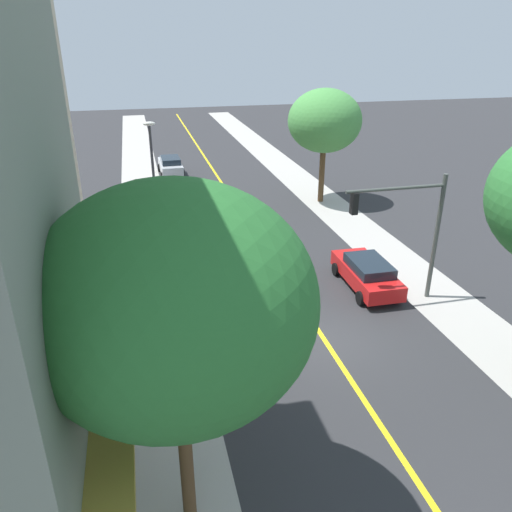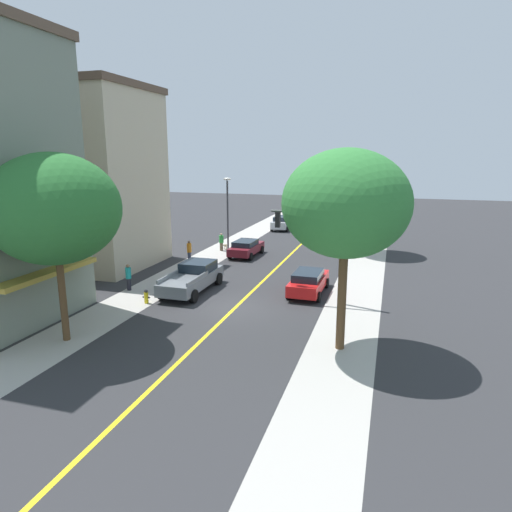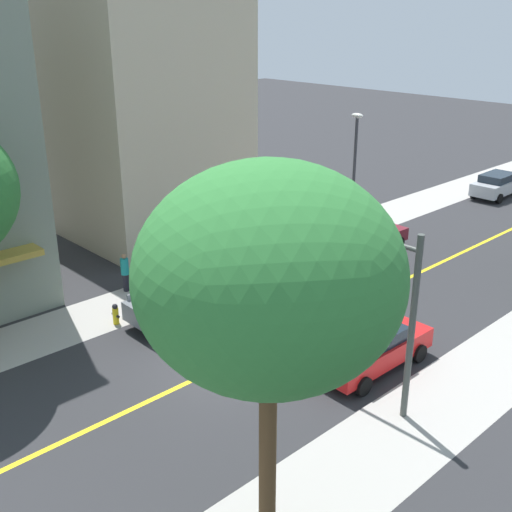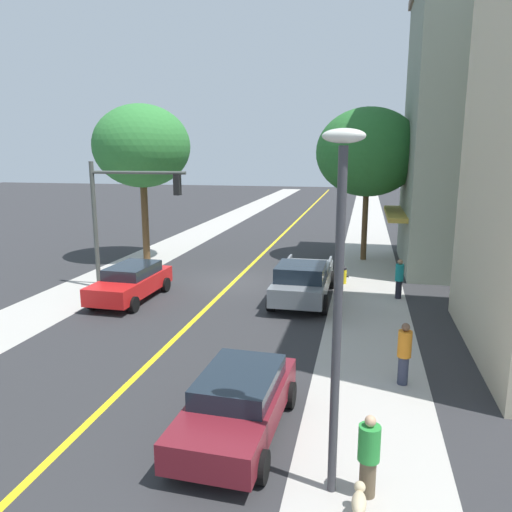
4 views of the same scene
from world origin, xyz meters
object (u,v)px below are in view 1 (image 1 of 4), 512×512
(grey_pickup_truck, at_px, (223,304))
(red_sedan_right_curb, at_px, (367,273))
(street_lamp, at_px, (153,165))
(pedestrian_green_shirt, at_px, (146,216))
(maroon_sedan_left_curb, at_px, (195,222))
(traffic_light_mast, at_px, (409,220))
(fire_hydrant, at_px, (195,363))
(parking_meter, at_px, (177,281))
(street_tree_left_near, at_px, (174,303))
(silver_sedan_left_curb, at_px, (171,165))
(pedestrian_teal_shirt, at_px, (124,330))
(pedestrian_orange_shirt, at_px, (132,246))
(street_tree_left_far, at_px, (325,121))
(small_dog, at_px, (149,220))

(grey_pickup_truck, bearing_deg, red_sedan_right_curb, -77.77)
(street_lamp, relative_size, pedestrian_green_shirt, 4.10)
(maroon_sedan_left_curb, bearing_deg, traffic_light_mast, -140.47)
(grey_pickup_truck, bearing_deg, fire_hydrant, 152.78)
(parking_meter, distance_m, grey_pickup_truck, 3.07)
(street_tree_left_near, distance_m, fire_hydrant, 8.23)
(street_lamp, xyz_separation_m, silver_sedan_left_curb, (1.88, 12.80, -3.20))
(maroon_sedan_left_curb, relative_size, grey_pickup_truck, 0.77)
(pedestrian_green_shirt, distance_m, pedestrian_teal_shirt, 13.11)
(parking_meter, height_order, pedestrian_teal_shirt, pedestrian_teal_shirt)
(silver_sedan_left_curb, xyz_separation_m, grey_pickup_truck, (0.14, -24.76, 0.06))
(maroon_sedan_left_curb, relative_size, pedestrian_orange_shirt, 2.59)
(parking_meter, height_order, street_lamp, street_lamp)
(fire_hydrant, bearing_deg, parking_meter, 90.60)
(red_sedan_right_curb, bearing_deg, street_tree_left_far, -10.09)
(street_tree_left_far, xyz_separation_m, red_sedan_right_curb, (-2.64, -13.24, -4.90))
(traffic_light_mast, relative_size, silver_sedan_left_curb, 1.29)
(silver_sedan_left_curb, bearing_deg, parking_meter, 174.90)
(street_tree_left_near, relative_size, red_sedan_right_curb, 1.86)
(maroon_sedan_left_curb, bearing_deg, street_tree_left_near, 174.42)
(street_tree_left_far, height_order, small_dog, street_tree_left_far)
(street_tree_left_near, xyz_separation_m, pedestrian_orange_shirt, (-1.15, 16.10, -5.26))
(pedestrian_orange_shirt, bearing_deg, maroon_sedan_left_curb, 114.17)
(grey_pickup_truck, bearing_deg, small_dog, 11.51)
(street_tree_left_far, bearing_deg, traffic_light_mast, -96.47)
(street_lamp, bearing_deg, pedestrian_green_shirt, -179.99)
(street_lamp, xyz_separation_m, pedestrian_orange_shirt, (-1.58, -4.74, -3.11))
(street_tree_left_near, relative_size, grey_pickup_truck, 1.49)
(grey_pickup_truck, bearing_deg, maroon_sedan_left_curb, -0.66)
(parking_meter, xyz_separation_m, pedestrian_teal_shirt, (-2.33, -3.68, 0.04))
(fire_hydrant, distance_m, pedestrian_orange_shirt, 10.48)
(traffic_light_mast, height_order, red_sedan_right_curb, traffic_light_mast)
(fire_hydrant, height_order, traffic_light_mast, traffic_light_mast)
(pedestrian_orange_shirt, bearing_deg, red_sedan_right_curb, 45.46)
(fire_hydrant, xyz_separation_m, silver_sedan_left_curb, (1.45, 27.83, 0.40))
(maroon_sedan_left_curb, xyz_separation_m, pedestrian_teal_shirt, (-4.14, -11.55, 0.16))
(pedestrian_orange_shirt, bearing_deg, fire_hydrant, -5.61)
(street_tree_left_far, height_order, fire_hydrant, street_tree_left_far)
(small_dog, bearing_deg, silver_sedan_left_curb, 170.11)
(street_lamp, height_order, silver_sedan_left_curb, street_lamp)
(parking_meter, bearing_deg, pedestrian_green_shirt, 96.18)
(fire_hydrant, distance_m, small_dog, 15.70)
(street_tree_left_near, xyz_separation_m, grey_pickup_truck, (2.46, 8.89, -5.29))
(grey_pickup_truck, height_order, pedestrian_green_shirt, grey_pickup_truck)
(street_tree_left_near, relative_size, parking_meter, 6.64)
(grey_pickup_truck, xyz_separation_m, pedestrian_green_shirt, (-2.66, 11.95, -0.06))
(pedestrian_green_shirt, relative_size, pedestrian_teal_shirt, 0.92)
(red_sedan_right_curb, height_order, pedestrian_teal_shirt, pedestrian_teal_shirt)
(fire_hydrant, xyz_separation_m, traffic_light_mast, (9.71, 3.12, 3.43))
(pedestrian_teal_shirt, bearing_deg, maroon_sedan_left_curb, 85.59)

